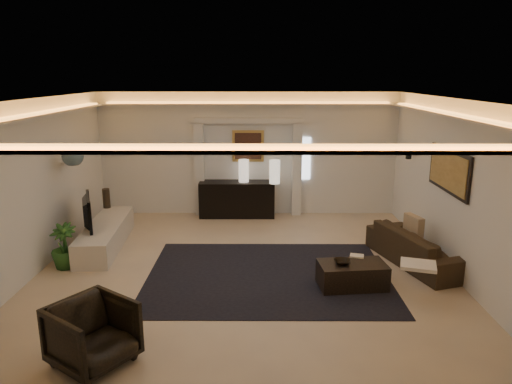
{
  "coord_description": "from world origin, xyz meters",
  "views": [
    {
      "loc": [
        0.24,
        -7.53,
        3.27
      ],
      "look_at": [
        0.2,
        0.6,
        1.25
      ],
      "focal_mm": 33.06,
      "sensor_mm": 36.0,
      "label": 1
    }
  ],
  "objects_px": {
    "sofa": "(417,247)",
    "coffee_table": "(352,275)",
    "console": "(237,200)",
    "armchair": "(93,334)"
  },
  "relations": [
    {
      "from": "sofa",
      "to": "coffee_table",
      "type": "xyz_separation_m",
      "value": [
        -1.34,
        -0.97,
        -0.1
      ]
    },
    {
      "from": "console",
      "to": "coffee_table",
      "type": "relative_size",
      "value": 1.68
    },
    {
      "from": "coffee_table",
      "to": "sofa",
      "type": "bearing_deg",
      "value": 29.61
    },
    {
      "from": "sofa",
      "to": "coffee_table",
      "type": "bearing_deg",
      "value": 108.12
    },
    {
      "from": "console",
      "to": "armchair",
      "type": "relative_size",
      "value": 2.1
    },
    {
      "from": "console",
      "to": "armchair",
      "type": "bearing_deg",
      "value": -103.6
    },
    {
      "from": "console",
      "to": "sofa",
      "type": "height_order",
      "value": "console"
    },
    {
      "from": "console",
      "to": "sofa",
      "type": "bearing_deg",
      "value": -41.39
    },
    {
      "from": "coffee_table",
      "to": "armchair",
      "type": "xyz_separation_m",
      "value": [
        -3.39,
        -2.06,
        0.18
      ]
    },
    {
      "from": "sofa",
      "to": "coffee_table",
      "type": "relative_size",
      "value": 2.02
    }
  ]
}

